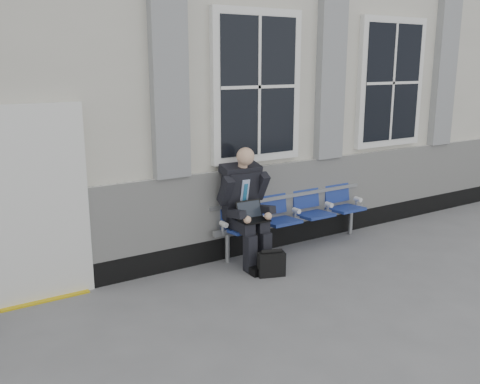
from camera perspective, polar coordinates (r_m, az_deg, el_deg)
ground at (r=7.94m, az=20.88°, el=-6.06°), size 70.00×70.00×0.00m
station_building at (r=9.93m, az=5.45°, el=11.67°), size 14.40×4.40×4.49m
bench at (r=7.53m, az=5.71°, el=-1.86°), size 2.60×0.47×0.91m
businessman at (r=6.84m, az=0.53°, el=-1.13°), size 0.64×0.86×1.53m
briefcase at (r=6.61m, az=3.37°, el=-7.64°), size 0.36×0.24×0.34m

